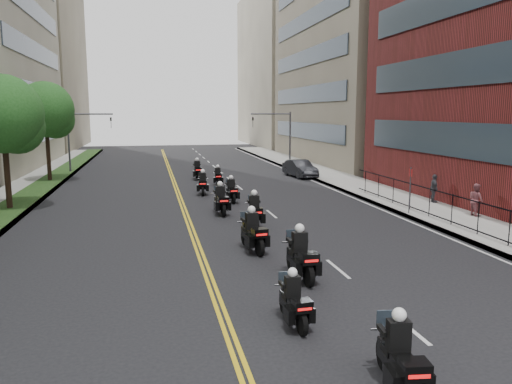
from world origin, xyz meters
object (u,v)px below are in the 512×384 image
at_px(motorcycle_2, 294,303).
at_px(motorcycle_8, 203,184).
at_px(motorcycle_1, 400,360).
at_px(motorcycle_7, 231,192).
at_px(motorcycle_10, 197,171).
at_px(pedestrian_c, 434,188).
at_px(motorcycle_3, 301,258).
at_px(motorcycle_4, 253,234).
at_px(motorcycle_9, 218,177).
at_px(pedestrian_b, 476,200).
at_px(parked_sedan, 300,169).
at_px(motorcycle_5, 255,212).
at_px(motorcycle_6, 221,201).

relative_size(motorcycle_2, motorcycle_8, 0.89).
xyz_separation_m(motorcycle_1, motorcycle_7, (0.16, 21.92, -0.02)).
height_order(motorcycle_10, pedestrian_c, pedestrian_c).
distance_m(motorcycle_3, motorcycle_4, 3.80).
bearing_deg(motorcycle_9, motorcycle_4, -89.24).
relative_size(motorcycle_3, motorcycle_10, 1.04).
bearing_deg(pedestrian_b, motorcycle_2, 131.05).
bearing_deg(motorcycle_2, motorcycle_1, -74.16).
bearing_deg(motorcycle_1, motorcycle_8, 100.32).
xyz_separation_m(motorcycle_3, motorcycle_4, (-0.88, 3.70, -0.01)).
bearing_deg(parked_sedan, motorcycle_3, -113.95).
bearing_deg(motorcycle_10, pedestrian_b, -55.43).
bearing_deg(pedestrian_b, motorcycle_10, 36.37).
xyz_separation_m(motorcycle_5, pedestrian_c, (11.85, 3.49, 0.29)).
bearing_deg(motorcycle_10, pedestrian_c, -48.68).
bearing_deg(motorcycle_5, parked_sedan, 71.16).
bearing_deg(motorcycle_3, motorcycle_7, 87.90).
xyz_separation_m(motorcycle_1, motorcycle_5, (0.18, 14.93, 0.04)).
relative_size(motorcycle_1, motorcycle_2, 1.12).
relative_size(motorcycle_1, motorcycle_5, 0.94).
bearing_deg(motorcycle_2, pedestrian_b, 37.12).
height_order(motorcycle_7, motorcycle_9, motorcycle_7).
height_order(motorcycle_6, motorcycle_7, motorcycle_6).
xyz_separation_m(motorcycle_1, motorcycle_9, (0.30, 29.25, -0.05)).
relative_size(motorcycle_7, pedestrian_b, 1.32).
xyz_separation_m(parked_sedan, pedestrian_b, (4.10, -18.26, 0.27)).
height_order(motorcycle_2, motorcycle_10, motorcycle_10).
distance_m(motorcycle_6, parked_sedan, 16.91).
distance_m(motorcycle_1, motorcycle_10, 33.00).
relative_size(motorcycle_1, pedestrian_c, 1.36).
bearing_deg(motorcycle_1, motorcycle_6, 100.61).
relative_size(motorcycle_6, pedestrian_c, 1.44).
height_order(motorcycle_2, pedestrian_c, pedestrian_c).
bearing_deg(pedestrian_b, motorcycle_5, 89.05).
xyz_separation_m(parked_sedan, pedestrian_c, (4.10, -14.26, 0.26)).
xyz_separation_m(motorcycle_6, pedestrian_b, (13.05, -3.91, 0.29)).
relative_size(motorcycle_6, motorcycle_7, 1.08).
bearing_deg(motorcycle_8, motorcycle_7, -59.97).
bearing_deg(motorcycle_10, motorcycle_9, -72.34).
bearing_deg(motorcycle_6, motorcycle_2, -92.98).
xyz_separation_m(motorcycle_3, motorcycle_7, (0.07, 14.91, -0.08)).
distance_m(pedestrian_b, pedestrian_c, 4.00).
height_order(motorcycle_1, motorcycle_2, motorcycle_1).
height_order(motorcycle_6, motorcycle_10, motorcycle_6).
bearing_deg(motorcycle_6, pedestrian_c, -2.01).
bearing_deg(motorcycle_6, motorcycle_5, -73.09).
xyz_separation_m(motorcycle_1, motorcycle_2, (-1.17, 3.53, -0.08)).
height_order(motorcycle_2, motorcycle_8, motorcycle_8).
xyz_separation_m(motorcycle_1, motorcycle_6, (-1.02, 18.34, 0.04)).
bearing_deg(motorcycle_5, motorcycle_7, 94.83).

